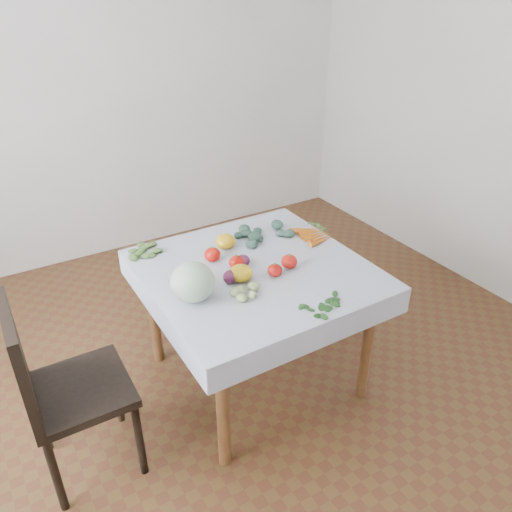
{
  "coord_description": "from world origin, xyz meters",
  "views": [
    {
      "loc": [
        -1.16,
        -1.93,
        2.11
      ],
      "look_at": [
        0.01,
        0.01,
        0.82
      ],
      "focal_mm": 35.0,
      "sensor_mm": 36.0,
      "label": 1
    }
  ],
  "objects_px": {
    "table": "(255,284)",
    "chair": "(55,383)",
    "carrot_bunch": "(314,235)",
    "heirloom_back": "(226,241)",
    "cabbage": "(193,282)"
  },
  "relations": [
    {
      "from": "table",
      "to": "chair",
      "type": "xyz_separation_m",
      "value": [
        -1.08,
        -0.1,
        -0.1
      ]
    },
    {
      "from": "table",
      "to": "carrot_bunch",
      "type": "xyz_separation_m",
      "value": [
        0.48,
        0.13,
        0.12
      ]
    },
    {
      "from": "heirloom_back",
      "to": "carrot_bunch",
      "type": "relative_size",
      "value": 0.47
    },
    {
      "from": "heirloom_back",
      "to": "table",
      "type": "bearing_deg",
      "value": -84.58
    },
    {
      "from": "cabbage",
      "to": "heirloom_back",
      "type": "height_order",
      "value": "cabbage"
    },
    {
      "from": "table",
      "to": "carrot_bunch",
      "type": "relative_size",
      "value": 4.1
    },
    {
      "from": "cabbage",
      "to": "chair",
      "type": "bearing_deg",
      "value": -179.55
    },
    {
      "from": "cabbage",
      "to": "heirloom_back",
      "type": "bearing_deg",
      "value": 45.35
    },
    {
      "from": "cabbage",
      "to": "table",
      "type": "bearing_deg",
      "value": 13.07
    },
    {
      "from": "heirloom_back",
      "to": "carrot_bunch",
      "type": "bearing_deg",
      "value": -16.65
    },
    {
      "from": "chair",
      "to": "heirloom_back",
      "type": "height_order",
      "value": "chair"
    },
    {
      "from": "table",
      "to": "heirloom_back",
      "type": "xyz_separation_m",
      "value": [
        -0.03,
        0.28,
        0.14
      ]
    },
    {
      "from": "chair",
      "to": "heirloom_back",
      "type": "distance_m",
      "value": 1.14
    },
    {
      "from": "heirloom_back",
      "to": "cabbage",
      "type": "bearing_deg",
      "value": -134.65
    },
    {
      "from": "carrot_bunch",
      "to": "heirloom_back",
      "type": "bearing_deg",
      "value": 163.35
    }
  ]
}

